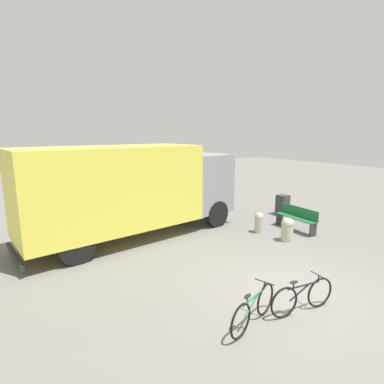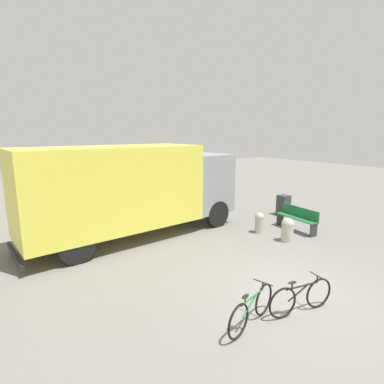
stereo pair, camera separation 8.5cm
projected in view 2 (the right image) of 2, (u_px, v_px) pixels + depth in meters
name	position (u px, v px, depth m)	size (l,w,h in m)	color
ground_plane	(288.00, 292.00, 7.22)	(60.00, 60.00, 0.00)	slate
delivery_truck	(133.00, 187.00, 10.79)	(8.24, 3.14, 3.33)	#EAE04C
park_bench	(298.00, 217.00, 11.74)	(0.55, 1.82, 0.92)	#1E6638
bicycle_near	(252.00, 309.00, 5.90)	(1.62, 0.58, 0.78)	black
bicycle_middle	(301.00, 297.00, 6.33)	(1.66, 0.45, 0.78)	black
bollard_near_bench	(288.00, 229.00, 10.54)	(0.43, 0.43, 0.86)	#B2AD9E
bollard_far_bench	(259.00, 222.00, 11.45)	(0.35, 0.35, 0.80)	#B2AD9E
utility_box	(283.00, 205.00, 13.95)	(0.48, 0.48, 0.94)	#38383D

